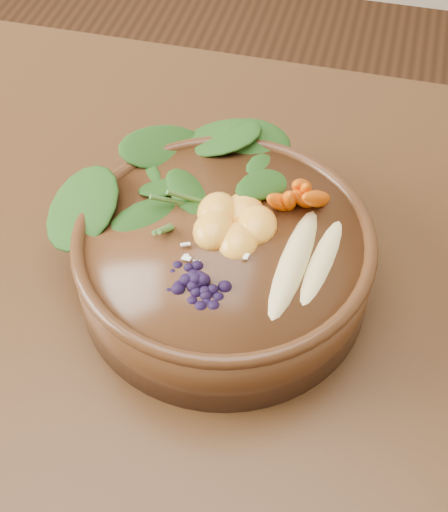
{
  "coord_description": "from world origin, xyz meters",
  "views": [
    {
      "loc": [
        0.33,
        -0.41,
        1.33
      ],
      "look_at": [
        0.22,
        0.04,
        0.8
      ],
      "focal_mm": 50.0,
      "sensor_mm": 36.0,
      "label": 1
    }
  ],
  "objects_px": {
    "dining_table": "(33,323)",
    "banana_halves": "(309,252)",
    "blueberry_pile": "(198,267)",
    "stoneware_bowl": "(224,263)",
    "carrot_cluster": "(308,170)",
    "kale_heap": "(209,167)",
    "mandarin_cluster": "(234,213)"
  },
  "relations": [
    {
      "from": "dining_table",
      "to": "blueberry_pile",
      "type": "distance_m",
      "value": 0.29
    },
    {
      "from": "kale_heap",
      "to": "dining_table",
      "type": "bearing_deg",
      "value": -150.9
    },
    {
      "from": "stoneware_bowl",
      "to": "carrot_cluster",
      "type": "distance_m",
      "value": 0.12
    },
    {
      "from": "mandarin_cluster",
      "to": "stoneware_bowl",
      "type": "bearing_deg",
      "value": -107.34
    },
    {
      "from": "stoneware_bowl",
      "to": "banana_halves",
      "type": "bearing_deg",
      "value": -8.26
    },
    {
      "from": "kale_heap",
      "to": "banana_halves",
      "type": "relative_size",
      "value": 1.19
    },
    {
      "from": "banana_halves",
      "to": "kale_heap",
      "type": "bearing_deg",
      "value": 156.45
    },
    {
      "from": "banana_halves",
      "to": "carrot_cluster",
      "type": "bearing_deg",
      "value": 113.06
    },
    {
      "from": "stoneware_bowl",
      "to": "kale_heap",
      "type": "xyz_separation_m",
      "value": [
        -0.03,
        0.07,
        0.06
      ]
    },
    {
      "from": "stoneware_bowl",
      "to": "mandarin_cluster",
      "type": "bearing_deg",
      "value": 72.66
    },
    {
      "from": "dining_table",
      "to": "carrot_cluster",
      "type": "distance_m",
      "value": 0.37
    },
    {
      "from": "blueberry_pile",
      "to": "carrot_cluster",
      "type": "bearing_deg",
      "value": 59.45
    },
    {
      "from": "dining_table",
      "to": "mandarin_cluster",
      "type": "relative_size",
      "value": 17.25
    },
    {
      "from": "dining_table",
      "to": "mandarin_cluster",
      "type": "bearing_deg",
      "value": 13.28
    },
    {
      "from": "dining_table",
      "to": "banana_halves",
      "type": "relative_size",
      "value": 9.95
    },
    {
      "from": "kale_heap",
      "to": "blueberry_pile",
      "type": "height_order",
      "value": "kale_heap"
    },
    {
      "from": "kale_heap",
      "to": "blueberry_pile",
      "type": "distance_m",
      "value": 0.13
    },
    {
      "from": "carrot_cluster",
      "to": "blueberry_pile",
      "type": "distance_m",
      "value": 0.15
    },
    {
      "from": "kale_heap",
      "to": "mandarin_cluster",
      "type": "height_order",
      "value": "kale_heap"
    },
    {
      "from": "mandarin_cluster",
      "to": "dining_table",
      "type": "bearing_deg",
      "value": -166.72
    },
    {
      "from": "kale_heap",
      "to": "carrot_cluster",
      "type": "relative_size",
      "value": 2.38
    },
    {
      "from": "carrot_cluster",
      "to": "mandarin_cluster",
      "type": "height_order",
      "value": "carrot_cluster"
    },
    {
      "from": "dining_table",
      "to": "stoneware_bowl",
      "type": "height_order",
      "value": "stoneware_bowl"
    },
    {
      "from": "carrot_cluster",
      "to": "blueberry_pile",
      "type": "height_order",
      "value": "carrot_cluster"
    },
    {
      "from": "stoneware_bowl",
      "to": "banana_halves",
      "type": "distance_m",
      "value": 0.1
    },
    {
      "from": "kale_heap",
      "to": "mandarin_cluster",
      "type": "distance_m",
      "value": 0.06
    },
    {
      "from": "carrot_cluster",
      "to": "banana_halves",
      "type": "xyz_separation_m",
      "value": [
        0.02,
        -0.08,
        -0.03
      ]
    },
    {
      "from": "kale_heap",
      "to": "banana_halves",
      "type": "bearing_deg",
      "value": -34.55
    },
    {
      "from": "dining_table",
      "to": "banana_halves",
      "type": "bearing_deg",
      "value": 4.44
    },
    {
      "from": "carrot_cluster",
      "to": "blueberry_pile",
      "type": "relative_size",
      "value": 0.6
    },
    {
      "from": "dining_table",
      "to": "carrot_cluster",
      "type": "relative_size",
      "value": 19.84
    },
    {
      "from": "kale_heap",
      "to": "mandarin_cluster",
      "type": "xyz_separation_m",
      "value": [
        0.04,
        -0.05,
        -0.01
      ]
    }
  ]
}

